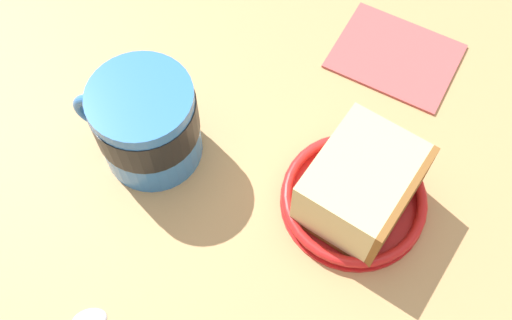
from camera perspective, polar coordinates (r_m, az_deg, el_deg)
The scene contains 5 objects.
ground_plane at distance 57.41cm, azimuth 0.47°, elevation -2.83°, with size 142.13×142.13×3.05cm, color tan.
small_plate at distance 55.13cm, azimuth 9.18°, elevation -3.65°, with size 13.21×13.21×1.66cm.
cake_slice at distance 52.29cm, azimuth 9.92°, elevation -2.38°, with size 9.59×11.13×6.49cm.
tea_mug at distance 54.22cm, azimuth -10.38°, elevation 3.64°, with size 11.05×9.32×9.18cm.
folded_napkin at distance 65.06cm, azimuth 13.25°, elevation 9.44°, with size 12.31×9.75×0.60cm, color #B24C4C.
Camera 1 is at (-16.62, 17.94, 50.42)cm, focal length 42.41 mm.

